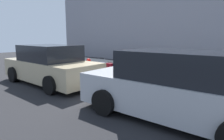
# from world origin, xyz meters

# --- Properties ---
(ground_plane) EXTENTS (40.00, 40.00, 0.00)m
(ground_plane) POSITION_xyz_m (0.00, 0.00, 0.00)
(ground_plane) COLOR black
(sidewalk_curb) EXTENTS (18.00, 5.00, 0.14)m
(sidewalk_curb) POSITION_xyz_m (0.00, -2.50, 0.07)
(sidewalk_curb) COLOR #ADA89E
(sidewalk_curb) RESTS_ON ground_plane
(building_facade_sidewalk_side) EXTENTS (24.00, 3.00, 8.58)m
(building_facade_sidewalk_side) POSITION_xyz_m (0.00, -8.00, 4.29)
(building_facade_sidewalk_side) COLOR gray
(building_facade_sidewalk_side) RESTS_ON ground_plane
(suitcase_navy_0) EXTENTS (0.44, 0.23, 0.70)m
(suitcase_navy_0) POSITION_xyz_m (-2.85, -0.50, 0.46)
(suitcase_navy_0) COLOR navy
(suitcase_navy_0) RESTS_ON sidewalk_curb
(suitcase_teal_1) EXTENTS (0.46, 0.21, 0.81)m
(suitcase_teal_1) POSITION_xyz_m (-2.29, -0.44, 0.43)
(suitcase_teal_1) COLOR #0F606B
(suitcase_teal_1) RESTS_ON sidewalk_curb
(suitcase_olive_2) EXTENTS (0.51, 0.29, 0.92)m
(suitcase_olive_2) POSITION_xyz_m (-1.71, -0.47, 0.45)
(suitcase_olive_2) COLOR #59601E
(suitcase_olive_2) RESTS_ON sidewalk_curb
(suitcase_red_3) EXTENTS (0.39, 0.26, 0.69)m
(suitcase_red_3) POSITION_xyz_m (-1.16, -0.44, 0.46)
(suitcase_red_3) COLOR red
(suitcase_red_3) RESTS_ON sidewalk_curb
(suitcase_silver_4) EXTENTS (0.43, 0.24, 0.86)m
(suitcase_silver_4) POSITION_xyz_m (-0.65, -0.48, 0.44)
(suitcase_silver_4) COLOR #9EA0A8
(suitcase_silver_4) RESTS_ON sidewalk_curb
(suitcase_black_5) EXTENTS (0.44, 0.24, 0.95)m
(suitcase_black_5) POSITION_xyz_m (-0.11, -0.49, 0.45)
(suitcase_black_5) COLOR black
(suitcase_black_5) RESTS_ON sidewalk_curb
(suitcase_maroon_6) EXTENTS (0.36, 0.24, 0.65)m
(suitcase_maroon_6) POSITION_xyz_m (0.40, -0.49, 0.44)
(suitcase_maroon_6) COLOR maroon
(suitcase_maroon_6) RESTS_ON sidewalk_curb
(suitcase_navy_7) EXTENTS (0.40, 0.26, 0.82)m
(suitcase_navy_7) POSITION_xyz_m (0.88, -0.45, 0.43)
(suitcase_navy_7) COLOR navy
(suitcase_navy_7) RESTS_ON sidewalk_curb
(fire_hydrant) EXTENTS (0.39, 0.21, 0.71)m
(fire_hydrant) POSITION_xyz_m (1.83, -0.49, 0.51)
(fire_hydrant) COLOR red
(fire_hydrant) RESTS_ON sidewalk_curb
(bollard_post) EXTENTS (0.11, 0.11, 0.68)m
(bollard_post) POSITION_xyz_m (2.44, -0.34, 0.48)
(bollard_post) COLOR brown
(bollard_post) RESTS_ON sidewalk_curb
(parked_car_silver_0) EXTENTS (4.55, 2.12, 1.59)m
(parked_car_silver_0) POSITION_xyz_m (-3.49, 1.66, 0.75)
(parked_car_silver_0) COLOR #B2B5BA
(parked_car_silver_0) RESTS_ON ground_plane
(parked_car_beige_1) EXTENTS (4.56, 2.12, 1.57)m
(parked_car_beige_1) POSITION_xyz_m (1.76, 1.66, 0.74)
(parked_car_beige_1) COLOR tan
(parked_car_beige_1) RESTS_ON ground_plane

